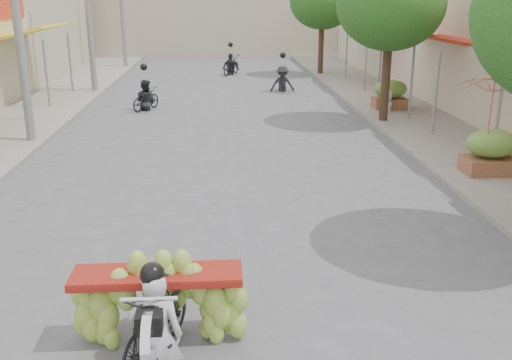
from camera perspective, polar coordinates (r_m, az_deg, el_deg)
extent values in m
cube|color=gray|center=(20.87, -23.32, 5.47)|extent=(4.00, 60.00, 0.12)
cube|color=gray|center=(20.90, 16.05, 6.26)|extent=(4.00, 60.00, 0.12)
cylinder|color=slate|center=(20.26, -22.04, 8.80)|extent=(0.08, 0.08, 2.55)
cube|color=yellow|center=(24.35, -21.35, 13.72)|extent=(1.77, 4.00, 0.53)
cylinder|color=slate|center=(22.53, -20.22, 9.81)|extent=(0.08, 0.08, 2.55)
cylinder|color=slate|center=(25.98, -18.08, 10.97)|extent=(0.08, 0.08, 2.55)
cube|color=red|center=(24.59, -23.61, 15.49)|extent=(0.10, 3.50, 0.80)
cube|color=#A52916|center=(16.02, 23.29, 11.89)|extent=(1.77, 4.20, 0.53)
cylinder|color=slate|center=(14.18, 22.96, 5.24)|extent=(0.08, 0.08, 2.55)
cylinder|color=slate|center=(17.59, 17.55, 8.06)|extent=(0.08, 0.08, 2.55)
cube|color=#A52916|center=(21.54, 16.09, 13.83)|extent=(1.77, 4.20, 0.53)
cylinder|color=slate|center=(19.63, 15.28, 9.21)|extent=(0.08, 0.08, 2.55)
cylinder|color=slate|center=(23.23, 12.27, 10.70)|extent=(0.08, 0.08, 2.55)
cube|color=#A52916|center=(27.26, 11.81, 14.87)|extent=(1.77, 4.20, 0.53)
cylinder|color=slate|center=(25.34, 10.92, 11.36)|extent=(0.08, 0.08, 2.55)
cylinder|color=slate|center=(29.01, 9.03, 12.26)|extent=(0.08, 0.08, 2.55)
cube|color=#AEA18A|center=(42.27, -3.95, 17.19)|extent=(20.00, 6.00, 7.00)
cylinder|color=#3A2719|center=(19.22, 12.87, 10.20)|extent=(0.28, 0.28, 3.20)
ellipsoid|color=#24581A|center=(19.07, 13.35, 16.75)|extent=(3.40, 3.40, 2.90)
cylinder|color=#3A2719|center=(30.85, 6.52, 13.30)|extent=(0.28, 0.28, 3.20)
ellipsoid|color=#24581A|center=(30.76, 6.67, 17.39)|extent=(3.40, 3.40, 2.90)
cube|color=brown|center=(14.25, 22.34, 1.62)|extent=(1.20, 0.80, 0.50)
ellipsoid|color=olive|center=(14.12, 22.62, 3.87)|extent=(1.20, 0.88, 0.66)
cube|color=brown|center=(21.53, 13.22, 7.65)|extent=(1.20, 0.80, 0.50)
ellipsoid|color=olive|center=(21.44, 13.33, 9.17)|extent=(1.20, 0.88, 0.66)
imported|color=black|center=(6.87, -9.97, -13.73)|extent=(1.03, 1.67, 0.95)
cylinder|color=silver|center=(6.25, -10.65, -15.74)|extent=(0.10, 0.66, 0.66)
cube|color=black|center=(6.23, -10.64, -13.85)|extent=(0.28, 0.22, 0.22)
cylinder|color=silver|center=(6.21, -10.66, -11.64)|extent=(0.60, 0.05, 0.05)
cube|color=maroon|center=(6.97, -9.86, -9.40)|extent=(2.02, 0.55, 0.10)
imported|color=silver|center=(6.50, -10.33, -8.92)|extent=(0.61, 0.45, 1.70)
sphere|color=black|center=(6.15, -10.78, -2.23)|extent=(0.28, 0.28, 0.28)
imported|color=#B23817|center=(13.56, 22.94, 9.66)|extent=(1.89, 1.89, 1.64)
imported|color=silver|center=(20.97, 13.01, 8.84)|extent=(0.88, 0.80, 1.54)
imported|color=black|center=(21.64, -10.99, 7.97)|extent=(1.18, 1.56, 0.83)
imported|color=#212128|center=(21.53, -11.10, 9.83)|extent=(0.93, 0.80, 1.65)
sphere|color=black|center=(21.47, -11.17, 11.03)|extent=(0.26, 0.26, 0.26)
imported|color=black|center=(25.45, 2.66, 9.84)|extent=(0.50, 1.58, 0.92)
imported|color=#212128|center=(25.37, 2.68, 11.33)|extent=(1.08, 0.59, 1.65)
sphere|color=black|center=(25.32, 2.70, 12.35)|extent=(0.26, 0.26, 0.26)
imported|color=black|center=(31.02, -2.53, 11.38)|extent=(1.35, 1.90, 1.00)
imported|color=#212128|center=(30.95, -2.55, 12.53)|extent=(1.11, 0.90, 1.65)
sphere|color=black|center=(30.91, -2.56, 13.37)|extent=(0.26, 0.26, 0.26)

